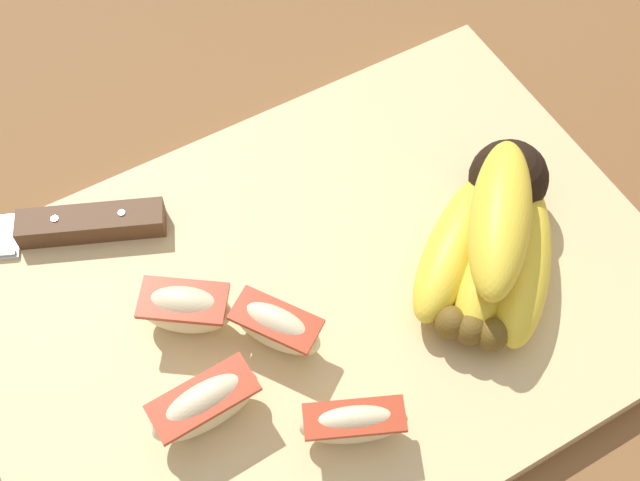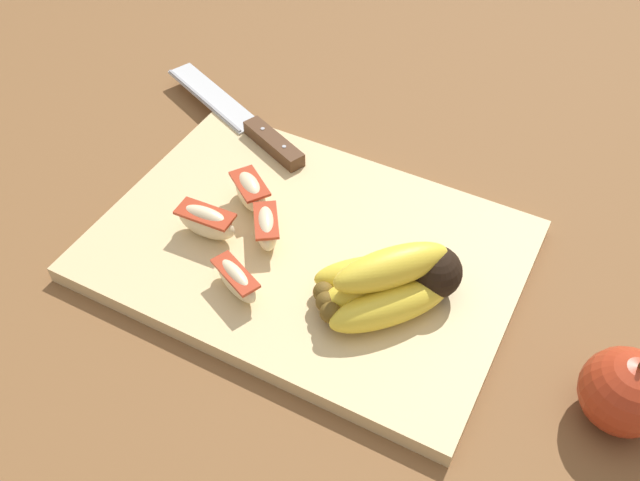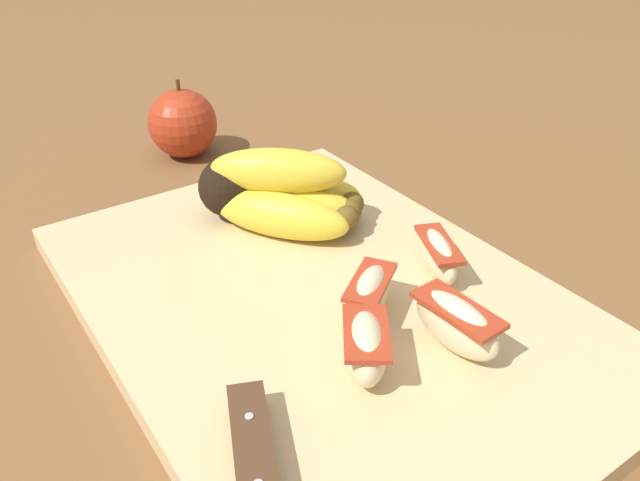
# 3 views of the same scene
# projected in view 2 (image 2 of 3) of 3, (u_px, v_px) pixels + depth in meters

# --- Properties ---
(ground_plane) EXTENTS (6.00, 6.00, 0.00)m
(ground_plane) POSITION_uv_depth(u_px,v_px,m) (326.00, 257.00, 0.77)
(ground_plane) COLOR brown
(cutting_board) EXTENTS (0.45, 0.32, 0.02)m
(cutting_board) POSITION_uv_depth(u_px,v_px,m) (307.00, 250.00, 0.76)
(cutting_board) COLOR #DBBC84
(cutting_board) RESTS_ON ground_plane
(banana_bunch) EXTENTS (0.15, 0.14, 0.07)m
(banana_bunch) POSITION_uv_depth(u_px,v_px,m) (392.00, 283.00, 0.68)
(banana_bunch) COLOR black
(banana_bunch) RESTS_ON cutting_board
(chefs_knife) EXTENTS (0.27, 0.14, 0.02)m
(chefs_knife) POSITION_uv_depth(u_px,v_px,m) (251.00, 126.00, 0.89)
(chefs_knife) COLOR silver
(chefs_knife) RESTS_ON cutting_board
(apple_wedge_near) EXTENTS (0.06, 0.06, 0.04)m
(apple_wedge_near) POSITION_uv_depth(u_px,v_px,m) (250.00, 191.00, 0.78)
(apple_wedge_near) COLOR beige
(apple_wedge_near) RESTS_ON cutting_board
(apple_wedge_middle) EXTENTS (0.07, 0.03, 0.04)m
(apple_wedge_middle) POSITION_uv_depth(u_px,v_px,m) (206.00, 222.00, 0.75)
(apple_wedge_middle) COLOR beige
(apple_wedge_middle) RESTS_ON cutting_board
(apple_wedge_far) EXTENTS (0.07, 0.05, 0.03)m
(apple_wedge_far) POSITION_uv_depth(u_px,v_px,m) (236.00, 280.00, 0.70)
(apple_wedge_far) COLOR beige
(apple_wedge_far) RESTS_ON cutting_board
(apple_wedge_extra) EXTENTS (0.05, 0.06, 0.04)m
(apple_wedge_extra) POSITION_uv_depth(u_px,v_px,m) (267.00, 227.00, 0.75)
(apple_wedge_extra) COLOR beige
(apple_wedge_extra) RESTS_ON cutting_board
(whole_apple) EXTENTS (0.08, 0.08, 0.09)m
(whole_apple) POSITION_uv_depth(u_px,v_px,m) (625.00, 392.00, 0.61)
(whole_apple) COLOR #AD3319
(whole_apple) RESTS_ON ground_plane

